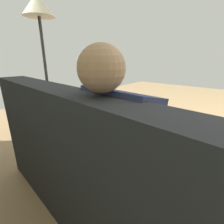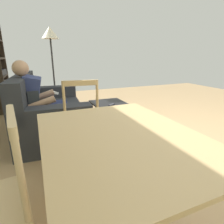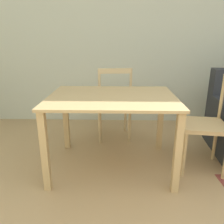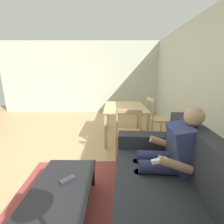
# 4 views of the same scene
# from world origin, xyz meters

# --- Properties ---
(couch) EXTENTS (1.88, 1.11, 0.94)m
(couch) POSITION_xyz_m (1.13, 1.83, 0.33)
(couch) COLOR #282B30
(couch) RESTS_ON ground_plane
(person_lounging) EXTENTS (0.61, 0.89, 1.16)m
(person_lounging) POSITION_xyz_m (0.86, 1.91, 0.60)
(person_lounging) COLOR navy
(person_lounging) RESTS_ON ground_plane
(coffee_table) EXTENTS (0.94, 0.61, 0.36)m
(coffee_table) POSITION_xyz_m (1.09, 0.71, 0.32)
(coffee_table) COLOR black
(coffee_table) RESTS_ON ground_plane
(tv_remote) EXTENTS (0.15, 0.16, 0.02)m
(tv_remote) POSITION_xyz_m (1.02, 0.75, 0.38)
(tv_remote) COLOR #2D2D38
(tv_remote) RESTS_ON coffee_table
(area_rug) EXTENTS (2.05, 1.47, 0.01)m
(area_rug) POSITION_xyz_m (1.09, 0.71, 0.00)
(area_rug) COLOR brown
(area_rug) RESTS_ON ground_plane
(floor_lamp) EXTENTS (0.36, 0.36, 1.80)m
(floor_lamp) POSITION_xyz_m (2.40, 1.56, 1.51)
(floor_lamp) COLOR black
(floor_lamp) RESTS_ON ground_plane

